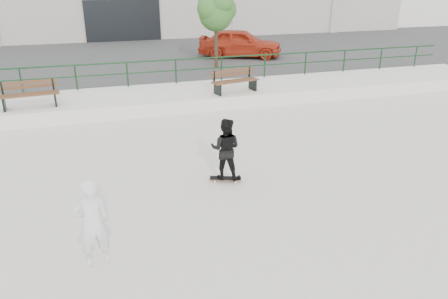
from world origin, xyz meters
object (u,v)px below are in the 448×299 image
object	(u,v)px
bench_right	(235,81)
red_car	(240,43)
skateboard	(225,178)
standing_skater	(225,149)
tree	(216,10)
seated_skater	(92,223)
bench_left	(29,95)

from	to	relation	value
bench_right	red_car	distance (m)	7.63
skateboard	standing_skater	bearing A→B (deg)	0.00
tree	seated_skater	distance (m)	15.36
bench_left	skateboard	world-z (taller)	bench_left
red_car	seated_skater	bearing A→B (deg)	177.23
bench_right	skateboard	bearing A→B (deg)	-122.06
bench_right	tree	size ratio (longest dim) A/B	0.55
bench_left	bench_right	world-z (taller)	bench_left
red_car	bench_left	bearing A→B (deg)	149.07
bench_left	standing_skater	size ratio (longest dim) A/B	1.29
bench_right	seated_skater	xyz separation A→B (m)	(-5.55, -9.00, -0.09)
bench_left	tree	xyz separation A→B (m)	(8.11, 4.74, 2.26)
bench_right	standing_skater	xyz separation A→B (m)	(-2.36, -6.48, -0.06)
tree	skateboard	xyz separation A→B (m)	(-3.03, -11.32, -3.14)
red_car	skateboard	size ratio (longest dim) A/B	5.63
red_car	standing_skater	world-z (taller)	red_car
skateboard	standing_skater	xyz separation A→B (m)	(0.00, 0.00, 0.80)
standing_skater	skateboard	bearing A→B (deg)	-0.00
bench_left	bench_right	distance (m)	7.45
bench_right	standing_skater	world-z (taller)	standing_skater
red_car	skateboard	bearing A→B (deg)	-176.05
tree	skateboard	bearing A→B (deg)	-104.98
standing_skater	seated_skater	size ratio (longest dim) A/B	0.92
tree	red_car	world-z (taller)	tree
bench_left	tree	bearing A→B (deg)	25.11
bench_left	bench_right	size ratio (longest dim) A/B	1.02
red_car	skateboard	world-z (taller)	red_car
tree	skateboard	distance (m)	12.13
bench_right	red_car	xyz separation A→B (m)	(2.66, 7.14, 0.34)
tree	seated_skater	size ratio (longest dim) A/B	2.15
skateboard	standing_skater	distance (m)	0.80
seated_skater	standing_skater	bearing A→B (deg)	-154.09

